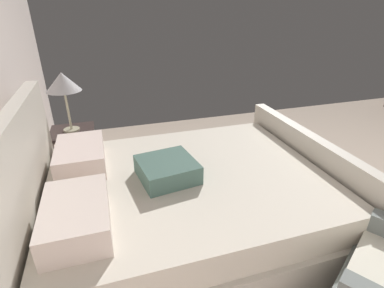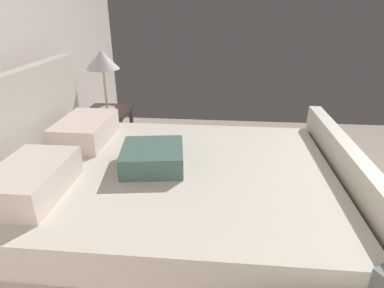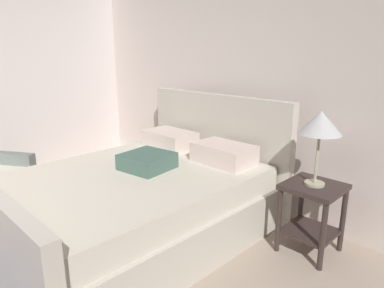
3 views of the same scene
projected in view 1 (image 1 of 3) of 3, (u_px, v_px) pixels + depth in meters
name	position (u px, v px, depth m)	size (l,w,h in m)	color
ground_plane	(350.00, 185.00, 3.25)	(4.87, 6.49, 0.02)	#B4A08D
bed	(182.00, 205.00, 2.35)	(1.84, 2.31, 1.21)	beige
nightstand_right	(75.00, 147.00, 3.16)	(0.44, 0.44, 0.60)	#352826
table_lamp_right	(63.00, 83.00, 2.86)	(0.33, 0.33, 0.60)	#B7B293
area_rug	(359.00, 198.00, 3.00)	(1.93, 1.25, 0.01)	#44466C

